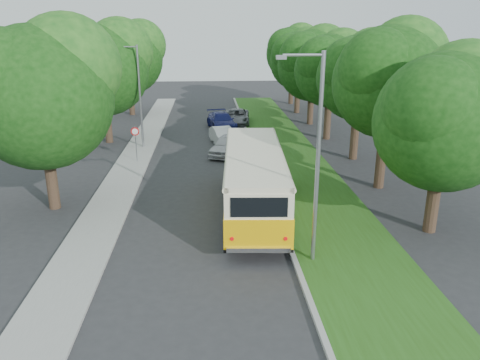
{
  "coord_description": "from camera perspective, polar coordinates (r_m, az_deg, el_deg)",
  "views": [
    {
      "loc": [
        0.37,
        -18.63,
        8.82
      ],
      "look_at": [
        1.85,
        3.34,
        1.5
      ],
      "focal_mm": 35.0,
      "sensor_mm": 36.0,
      "label": 1
    }
  ],
  "objects": [
    {
      "name": "car_silver",
      "position": [
        33.27,
        -1.6,
        4.28
      ],
      "size": [
        3.04,
        4.5,
        1.42
      ],
      "primitive_type": "imported",
      "rotation": [
        0.0,
        0.0,
        -0.36
      ],
      "color": "#B9B9BF",
      "rests_on": "ground"
    },
    {
      "name": "car_blue",
      "position": [
        41.8,
        -2.26,
        7.2
      ],
      "size": [
        2.9,
        5.26,
        1.44
      ],
      "primitive_type": "imported",
      "rotation": [
        0.0,
        0.0,
        0.18
      ],
      "color": "navy",
      "rests_on": "ground"
    },
    {
      "name": "treeline",
      "position": [
        36.84,
        0.49,
        13.88
      ],
      "size": [
        24.27,
        41.91,
        9.46
      ],
      "color": "#332319",
      "rests_on": "ground"
    },
    {
      "name": "vintage_bus",
      "position": [
        22.59,
        1.73,
        -0.25
      ],
      "size": [
        3.45,
        10.94,
        3.2
      ],
      "primitive_type": null,
      "rotation": [
        0.0,
        0.0,
        -0.06
      ],
      "color": "#F8B807",
      "rests_on": "ground"
    },
    {
      "name": "sidewalk",
      "position": [
        25.72,
        -15.22,
        -2.2
      ],
      "size": [
        2.2,
        70.0,
        0.12
      ],
      "primitive_type": "cube",
      "color": "gray",
      "rests_on": "ground"
    },
    {
      "name": "lamppost_near",
      "position": [
        17.16,
        9.21,
        3.12
      ],
      "size": [
        1.71,
        0.16,
        8.0
      ],
      "color": "gray",
      "rests_on": "ground"
    },
    {
      "name": "ground",
      "position": [
        20.61,
        -4.55,
        -7.0
      ],
      "size": [
        120.0,
        120.0,
        0.0
      ],
      "primitive_type": "plane",
      "color": "#2B2B2D",
      "rests_on": "ground"
    },
    {
      "name": "car_white",
      "position": [
        36.32,
        -2.11,
        5.38
      ],
      "size": [
        2.21,
        4.16,
        1.3
      ],
      "primitive_type": "imported",
      "rotation": [
        0.0,
        0.0,
        0.22
      ],
      "color": "silver",
      "rests_on": "ground"
    },
    {
      "name": "warning_sign",
      "position": [
        31.79,
        -12.62,
        5.02
      ],
      "size": [
        0.56,
        0.1,
        2.5
      ],
      "color": "gray",
      "rests_on": "ground"
    },
    {
      "name": "curb",
      "position": [
        25.4,
        3.69,
        -1.79
      ],
      "size": [
        0.2,
        70.0,
        0.15
      ],
      "primitive_type": "cube",
      "color": "gray",
      "rests_on": "ground"
    },
    {
      "name": "car_grey",
      "position": [
        44.01,
        -0.37,
        7.72
      ],
      "size": [
        2.61,
        5.02,
        1.35
      ],
      "primitive_type": "imported",
      "rotation": [
        0.0,
        0.0,
        -0.08
      ],
      "color": "slate",
      "rests_on": "ground"
    },
    {
      "name": "lamppost_far",
      "position": [
        35.31,
        -12.28,
        10.32
      ],
      "size": [
        1.71,
        0.16,
        7.5
      ],
      "color": "gray",
      "rests_on": "ground"
    },
    {
      "name": "grass_verge",
      "position": [
        25.81,
        8.87,
        -1.67
      ],
      "size": [
        4.5,
        70.0,
        0.13
      ],
      "primitive_type": "cube",
      "color": "#274F15",
      "rests_on": "ground"
    }
  ]
}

